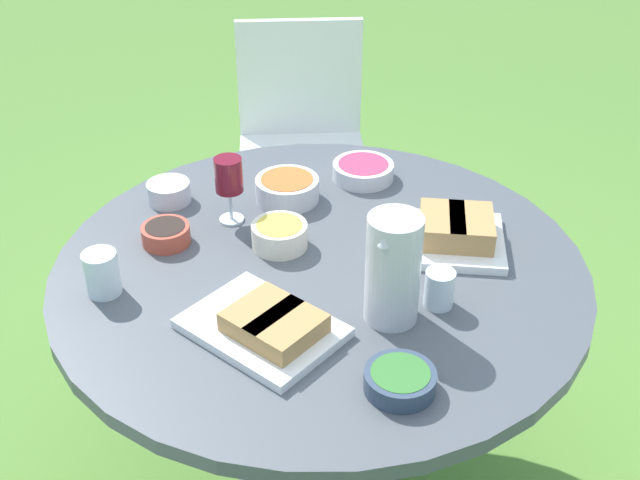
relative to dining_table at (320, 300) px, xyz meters
name	(u,v)px	position (x,y,z in m)	size (l,w,h in m)	color
dining_table	(320,300)	(0.00, 0.00, 0.00)	(1.19, 1.19, 0.73)	#4C4C51
chair_near_right	(301,131)	(-0.95, -0.58, -0.10)	(0.59, 0.59, 0.89)	white
water_pitcher	(393,269)	(0.10, 0.22, 0.22)	(0.12, 0.11, 0.23)	silver
wine_glass	(229,178)	(-0.06, -0.27, 0.22)	(0.07, 0.07, 0.17)	silver
platter_bread_main	(268,325)	(0.27, 0.03, 0.13)	(0.27, 0.34, 0.06)	white
platter_charcuterie	(449,232)	(-0.21, 0.23, 0.14)	(0.32, 0.35, 0.08)	white
bowl_fries	(280,234)	(-0.02, -0.11, 0.14)	(0.13, 0.13, 0.06)	beige
bowl_salad	(400,380)	(0.29, 0.32, 0.13)	(0.13, 0.13, 0.04)	#334256
bowl_olives	(166,233)	(0.09, -0.35, 0.13)	(0.11, 0.11, 0.05)	#B74733
bowl_dip_red	(363,170)	(-0.40, -0.08, 0.13)	(0.16, 0.16, 0.04)	silver
bowl_dip_cream	(169,191)	(-0.06, -0.46, 0.13)	(0.11, 0.11, 0.05)	silver
bowl_roasted_veg	(287,188)	(-0.21, -0.20, 0.14)	(0.16, 0.16, 0.06)	silver
cup_water_near	(439,289)	(0.02, 0.29, 0.15)	(0.06, 0.06, 0.08)	silver
cup_water_far	(102,273)	(0.31, -0.35, 0.15)	(0.07, 0.07, 0.10)	silver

